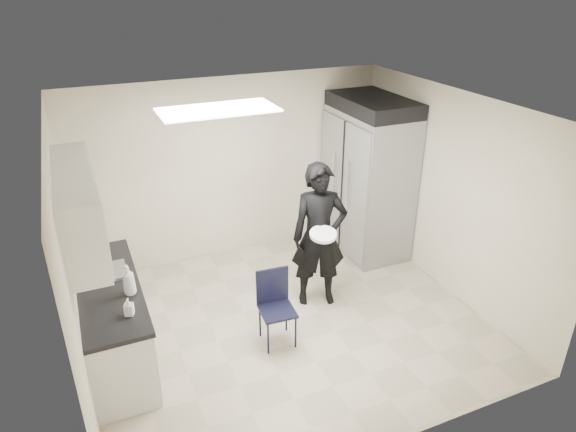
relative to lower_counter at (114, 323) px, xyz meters
name	(u,v)px	position (x,y,z in m)	size (l,w,h in m)	color
floor	(288,322)	(1.95, -0.20, -0.43)	(4.50, 4.50, 0.00)	#B6A48F
ceiling	(287,110)	(1.95, -0.20, 2.17)	(4.50, 4.50, 0.00)	white
back_wall	(232,168)	(1.95, 1.80, 0.87)	(4.50, 4.50, 0.00)	beige
left_wall	(70,269)	(-0.30, -0.20, 0.87)	(4.00, 4.00, 0.00)	beige
right_wall	(451,194)	(4.20, -0.20, 0.87)	(4.00, 4.00, 0.00)	beige
ceiling_panel	(218,110)	(1.35, 0.20, 2.14)	(1.20, 0.60, 0.02)	white
lower_counter	(114,323)	(0.00, 0.00, 0.00)	(0.60, 1.90, 0.86)	silver
countertop	(107,288)	(0.00, 0.00, 0.46)	(0.64, 1.95, 0.05)	black
sink	(107,277)	(0.02, 0.25, 0.44)	(0.42, 0.40, 0.14)	gray
faucet	(85,269)	(-0.18, 0.25, 0.59)	(0.02, 0.02, 0.24)	silver
upper_cabinets	(78,208)	(-0.13, 0.00, 1.40)	(0.35, 1.80, 0.75)	silver
towel_dispenser	(70,186)	(-0.19, 1.15, 1.19)	(0.22, 0.30, 0.35)	black
notice_sticker_left	(72,271)	(-0.29, -0.10, 0.79)	(0.00, 0.12, 0.07)	yellow
notice_sticker_right	(71,265)	(-0.29, 0.10, 0.75)	(0.00, 0.12, 0.07)	yellow
commercial_fridge	(368,183)	(3.78, 1.07, 0.62)	(0.80, 1.35, 2.10)	gray
fridge_compressor	(373,105)	(3.78, 1.07, 1.77)	(0.80, 1.35, 0.20)	black
folding_chair	(277,311)	(1.70, -0.49, -0.01)	(0.38, 0.38, 0.85)	black
man_tuxedo	(319,236)	(2.49, 0.08, 0.50)	(0.68, 0.45, 1.86)	black
bucket_lid	(323,234)	(2.42, -0.16, 0.65)	(0.32, 0.32, 0.04)	silver
soap_bottle_a	(129,280)	(0.21, -0.24, 0.64)	(0.13, 0.13, 0.32)	white
soap_bottle_b	(129,307)	(0.15, -0.60, 0.57)	(0.08, 0.08, 0.18)	#A1A2AD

